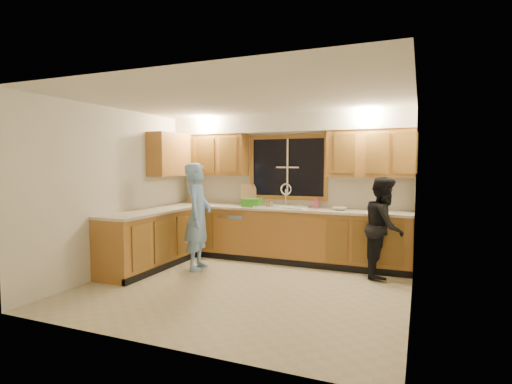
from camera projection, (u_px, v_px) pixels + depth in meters
floor at (244, 287)px, 5.38m from camera, size 4.20×4.20×0.00m
ceiling at (243, 100)px, 5.21m from camera, size 4.20×4.20×0.00m
wall_back at (288, 187)px, 7.05m from camera, size 4.20×0.00×4.20m
wall_left at (118, 191)px, 6.10m from camera, size 0.00×3.80×3.80m
wall_right at (413, 200)px, 4.49m from camera, size 0.00×3.80×3.80m
base_cabinets_back at (282, 235)px, 6.83m from camera, size 4.20×0.60×0.88m
base_cabinets_left at (150, 241)px, 6.36m from camera, size 0.60×1.90×0.88m
countertop_back at (282, 209)px, 6.78m from camera, size 4.20×0.63×0.04m
countertop_left at (150, 212)px, 6.32m from camera, size 0.63×1.90×0.04m
upper_cabinets_left at (212, 155)px, 7.40m from camera, size 1.35×0.33×0.75m
upper_cabinets_right at (371, 154)px, 6.31m from camera, size 1.35×0.33×0.75m
upper_cabinets_return at (170, 155)px, 7.03m from camera, size 0.33×0.90×0.75m
soffit at (285, 124)px, 6.81m from camera, size 4.20×0.35×0.30m
window_frame at (288, 167)px, 7.01m from camera, size 1.44×0.03×1.14m
sink at (282, 211)px, 6.80m from camera, size 0.86×0.52×0.57m
dishwasher at (237, 234)px, 7.14m from camera, size 0.60×0.56×0.82m
stove at (125, 247)px, 5.83m from camera, size 0.58×0.75×0.90m
man at (198, 216)px, 6.26m from camera, size 0.54×0.69×1.68m
woman at (384, 227)px, 5.85m from camera, size 0.58×0.73×1.48m
knife_block at (192, 198)px, 7.58m from camera, size 0.12×0.10×0.20m
cutting_board at (249, 194)px, 7.26m from camera, size 0.30×0.20×0.37m
dish_crate at (252, 203)px, 6.90m from camera, size 0.33×0.31×0.14m
soap_bottle at (316, 203)px, 6.73m from camera, size 0.09×0.09×0.17m
bowl at (340, 209)px, 6.36m from camera, size 0.26×0.26×0.05m
can_left at (268, 205)px, 6.69m from camera, size 0.08×0.08×0.11m
can_right at (271, 204)px, 6.68m from camera, size 0.09×0.09×0.13m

